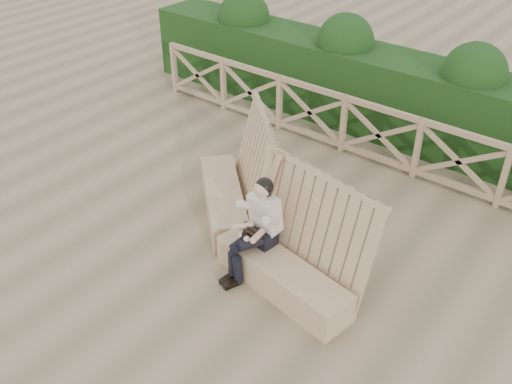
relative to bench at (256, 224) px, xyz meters
The scene contains 5 objects.
ground 0.58m from the bench, 59.78° to the right, with size 60.00×60.00×0.00m, color brown.
bench is the anchor object (origin of this frame).
woman 0.62m from the bench, 49.38° to the right, with size 0.46×0.90×1.42m.
guardrail 3.14m from the bench, 86.09° to the left, with size 10.10×0.09×1.10m.
hedge 4.35m from the bench, 87.17° to the left, with size 12.00×1.20×1.50m, color black.
Camera 1 is at (3.76, -4.63, 5.23)m, focal length 40.00 mm.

